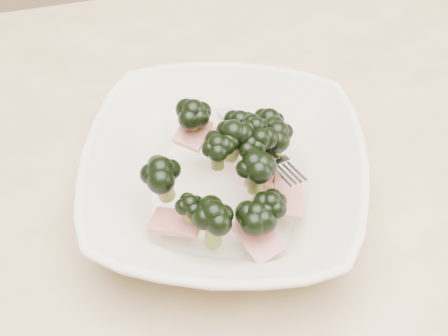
{
  "coord_description": "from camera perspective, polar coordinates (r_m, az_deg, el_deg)",
  "views": [
    {
      "loc": [
        -0.11,
        -0.32,
        1.26
      ],
      "look_at": [
        -0.03,
        0.04,
        0.8
      ],
      "focal_mm": 50.0,
      "sensor_mm": 36.0,
      "label": 1
    }
  ],
  "objects": [
    {
      "name": "broccoli_dish",
      "position": [
        0.6,
        0.11,
        -0.8
      ],
      "size": [
        0.34,
        0.34,
        0.11
      ],
      "color": "beige",
      "rests_on": "dining_table"
    },
    {
      "name": "dining_table",
      "position": [
        0.69,
        2.92,
        -9.83
      ],
      "size": [
        1.2,
        0.8,
        0.75
      ],
      "color": "tan",
      "rests_on": "ground"
    }
  ]
}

